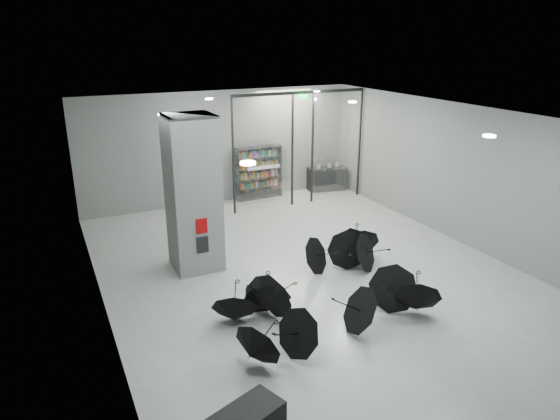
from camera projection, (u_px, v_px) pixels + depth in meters
name	position (u px, v px, depth m)	size (l,w,h in m)	color
room	(319.00, 169.00, 11.82)	(14.00, 14.02, 4.01)	gray
column	(193.00, 194.00, 12.78)	(1.20, 1.20, 4.00)	slate
fire_cabinet	(202.00, 226.00, 12.46)	(0.28, 0.04, 0.38)	#A50A07
info_panel	(203.00, 245.00, 12.63)	(0.30, 0.03, 0.42)	black
exit_sign	(304.00, 97.00, 16.99)	(0.30, 0.06, 0.15)	#0CE533
glass_partition	(300.00, 144.00, 17.70)	(5.06, 0.08, 4.00)	silver
bookshelf	(258.00, 173.00, 18.72)	(1.77, 0.35, 1.95)	black
shop_counter	(327.00, 179.00, 19.88)	(1.49, 0.59, 0.89)	black
umbrella_cluster	(329.00, 290.00, 11.51)	(5.80, 4.51, 1.29)	black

